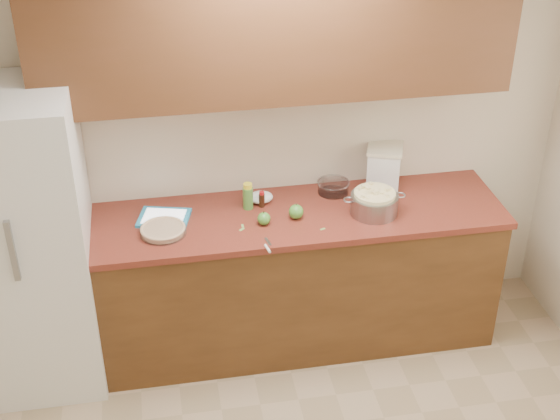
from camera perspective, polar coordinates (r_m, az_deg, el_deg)
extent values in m
plane|color=beige|center=(4.64, -0.65, 5.76)|extent=(3.60, 0.00, 3.60)
cube|color=#5A3619|center=(4.81, 0.06, -5.19)|extent=(2.60, 0.65, 0.88)
cube|color=maroon|center=(4.55, 0.07, -0.53)|extent=(2.64, 0.68, 0.04)
cube|color=#512C18|center=(4.25, -0.30, 12.74)|extent=(2.60, 0.34, 0.70)
cube|color=white|center=(4.53, -18.08, -2.42)|extent=(0.70, 0.70, 1.80)
cylinder|color=silver|center=(4.41, -8.55, -1.51)|extent=(0.26, 0.26, 0.04)
cylinder|color=#D5B087|center=(4.41, -8.55, -1.50)|extent=(0.23, 0.23, 0.03)
torus|color=#D5B087|center=(4.40, -8.56, -1.35)|extent=(0.25, 0.25, 0.02)
cylinder|color=gray|center=(4.56, 6.90, 0.44)|extent=(0.28, 0.28, 0.12)
torus|color=gray|center=(4.50, 5.06, 0.75)|extent=(0.07, 0.07, 0.01)
torus|color=gray|center=(4.58, 8.78, 1.08)|extent=(0.07, 0.07, 0.01)
cylinder|color=#FCEDAA|center=(4.55, 6.91, 0.61)|extent=(0.24, 0.24, 0.13)
cube|color=white|center=(4.84, 7.60, 3.10)|extent=(0.25, 0.25, 0.24)
cube|color=beige|center=(4.78, 7.71, 4.48)|extent=(0.27, 0.27, 0.02)
cube|color=#278DBC|center=(4.54, -8.48, -0.57)|extent=(0.33, 0.29, 0.02)
cube|color=white|center=(4.54, -8.49, -0.47)|extent=(0.27, 0.23, 0.00)
cube|color=gray|center=(4.30, -0.88, -2.32)|extent=(0.03, 0.08, 0.00)
cylinder|color=white|center=(4.23, -0.92, -2.84)|extent=(0.03, 0.08, 0.01)
cylinder|color=#4C8C38|center=(4.57, -2.36, 0.88)|extent=(0.06, 0.06, 0.14)
cylinder|color=yellow|center=(4.53, -2.38, 1.77)|extent=(0.05, 0.05, 0.03)
cylinder|color=beige|center=(4.64, -2.46, 1.01)|extent=(0.05, 0.05, 0.09)
cylinder|color=red|center=(4.61, -2.47, 1.62)|extent=(0.04, 0.04, 0.02)
cylinder|color=black|center=(4.60, -1.34, 0.71)|extent=(0.04, 0.04, 0.08)
cylinder|color=red|center=(4.58, -1.35, 1.25)|extent=(0.03, 0.03, 0.02)
cylinder|color=silver|center=(4.76, 3.91, 1.67)|extent=(0.19, 0.19, 0.07)
torus|color=silver|center=(4.74, 3.93, 2.03)|extent=(0.20, 0.20, 0.01)
ellipsoid|color=white|center=(4.65, -1.44, 0.94)|extent=(0.18, 0.17, 0.06)
sphere|color=#488F31|center=(4.43, -1.19, -0.64)|extent=(0.08, 0.08, 0.08)
cylinder|color=#3F2D19|center=(4.41, -1.19, -0.15)|extent=(0.01, 0.01, 0.01)
sphere|color=#488F31|center=(4.49, 1.19, -0.12)|extent=(0.09, 0.09, 0.09)
cylinder|color=#3F2D19|center=(4.46, 1.20, 0.42)|extent=(0.01, 0.01, 0.01)
cube|color=#82B859|center=(4.44, -2.75, -1.17)|extent=(0.01, 0.03, 0.00)
cube|color=#82B859|center=(4.41, -2.80, -1.42)|extent=(0.04, 0.03, 0.00)
cube|color=#82B859|center=(4.41, 3.14, -1.40)|extent=(0.03, 0.02, 0.00)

